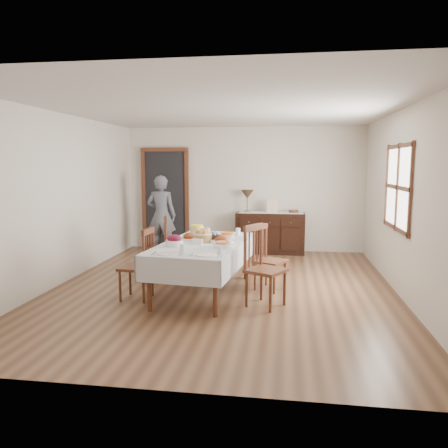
# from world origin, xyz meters

# --- Properties ---
(ground) EXTENTS (6.00, 6.00, 0.00)m
(ground) POSITION_xyz_m (0.00, 0.00, 0.00)
(ground) COLOR brown
(room_shell) EXTENTS (5.02, 6.02, 2.65)m
(room_shell) POSITION_xyz_m (-0.15, 0.42, 1.64)
(room_shell) COLOR silver
(room_shell) RESTS_ON ground
(dining_table) EXTENTS (1.31, 2.24, 0.73)m
(dining_table) POSITION_xyz_m (-0.24, -0.28, 0.65)
(dining_table) COLOR silver
(dining_table) RESTS_ON ground
(chair_left_near) EXTENTS (0.43, 0.43, 0.98)m
(chair_left_near) POSITION_xyz_m (-1.04, -0.68, 0.50)
(chair_left_near) COLOR #562B19
(chair_left_near) RESTS_ON ground
(chair_left_far) EXTENTS (0.52, 0.52, 1.01)m
(chair_left_far) POSITION_xyz_m (-1.08, 0.28, 0.51)
(chair_left_far) COLOR #562B19
(chair_left_far) RESTS_ON ground
(chair_right_near) EXTENTS (0.60, 0.60, 1.06)m
(chair_right_near) POSITION_xyz_m (0.62, -0.70, 0.53)
(chair_right_near) COLOR #562B19
(chair_right_near) RESTS_ON ground
(chair_right_far) EXTENTS (0.54, 0.54, 0.95)m
(chair_right_far) POSITION_xyz_m (0.65, 0.05, 0.48)
(chair_right_far) COLOR #562B19
(chair_right_far) RESTS_ON ground
(sideboard) EXTENTS (1.40, 0.51, 0.84)m
(sideboard) POSITION_xyz_m (0.58, 2.72, 0.42)
(sideboard) COLOR black
(sideboard) RESTS_ON ground
(person) EXTENTS (0.54, 0.35, 1.72)m
(person) POSITION_xyz_m (-1.57, 2.19, 0.86)
(person) COLOR #52535D
(person) RESTS_ON ground
(bread_basket) EXTENTS (0.27, 0.27, 0.18)m
(bread_basket) POSITION_xyz_m (-0.26, -0.24, 0.82)
(bread_basket) COLOR olive
(bread_basket) RESTS_ON dining_table
(egg_basket) EXTENTS (0.29, 0.29, 0.10)m
(egg_basket) POSITION_xyz_m (-0.18, 0.08, 0.77)
(egg_basket) COLOR black
(egg_basket) RESTS_ON dining_table
(ham_platter_a) EXTENTS (0.34, 0.34, 0.11)m
(ham_platter_a) POSITION_xyz_m (-0.49, -0.05, 0.76)
(ham_platter_a) COLOR white
(ham_platter_a) RESTS_ON dining_table
(ham_platter_b) EXTENTS (0.32, 0.32, 0.11)m
(ham_platter_b) POSITION_xyz_m (0.02, -0.24, 0.76)
(ham_platter_b) COLOR white
(ham_platter_b) RESTS_ON dining_table
(beet_bowl) EXTENTS (0.24, 0.24, 0.16)m
(beet_bowl) POSITION_xyz_m (-0.58, -0.59, 0.80)
(beet_bowl) COLOR white
(beet_bowl) RESTS_ON dining_table
(carrot_bowl) EXTENTS (0.22, 0.22, 0.09)m
(carrot_bowl) POSITION_xyz_m (0.05, 0.09, 0.78)
(carrot_bowl) COLOR white
(carrot_bowl) RESTS_ON dining_table
(pineapple_bowl) EXTENTS (0.23, 0.23, 0.14)m
(pineapple_bowl) POSITION_xyz_m (-0.48, 0.43, 0.80)
(pineapple_bowl) COLOR #D0B385
(pineapple_bowl) RESTS_ON dining_table
(casserole_dish) EXTENTS (0.26, 0.26, 0.08)m
(casserole_dish) POSITION_xyz_m (0.09, -0.60, 0.77)
(casserole_dish) COLOR white
(casserole_dish) RESTS_ON dining_table
(butter_dish) EXTENTS (0.15, 0.10, 0.07)m
(butter_dish) POSITION_xyz_m (-0.30, -0.40, 0.77)
(butter_dish) COLOR white
(butter_dish) RESTS_ON dining_table
(setting_left) EXTENTS (0.43, 0.31, 0.10)m
(setting_left) POSITION_xyz_m (-0.47, -1.09, 0.76)
(setting_left) COLOR white
(setting_left) RESTS_ON dining_table
(setting_right) EXTENTS (0.43, 0.31, 0.10)m
(setting_right) POSITION_xyz_m (0.00, -1.08, 0.76)
(setting_right) COLOR white
(setting_right) RESTS_ON dining_table
(glass_far_a) EXTENTS (0.06, 0.06, 0.11)m
(glass_far_a) POSITION_xyz_m (-0.30, 0.41, 0.79)
(glass_far_a) COLOR white
(glass_far_a) RESTS_ON dining_table
(glass_far_b) EXTENTS (0.07, 0.07, 0.11)m
(glass_far_b) POSITION_xyz_m (0.17, 0.44, 0.79)
(glass_far_b) COLOR white
(glass_far_b) RESTS_ON dining_table
(runner) EXTENTS (1.30, 0.35, 0.01)m
(runner) POSITION_xyz_m (0.60, 2.71, 0.85)
(runner) COLOR silver
(runner) RESTS_ON sideboard
(table_lamp) EXTENTS (0.26, 0.26, 0.46)m
(table_lamp) POSITION_xyz_m (0.10, 2.75, 1.20)
(table_lamp) COLOR brown
(table_lamp) RESTS_ON sideboard
(picture_frame) EXTENTS (0.22, 0.08, 0.28)m
(picture_frame) POSITION_xyz_m (0.62, 2.64, 0.98)
(picture_frame) COLOR beige
(picture_frame) RESTS_ON sideboard
(deco_bowl) EXTENTS (0.20, 0.20, 0.06)m
(deco_bowl) POSITION_xyz_m (1.05, 2.73, 0.87)
(deco_bowl) COLOR #562B19
(deco_bowl) RESTS_ON sideboard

